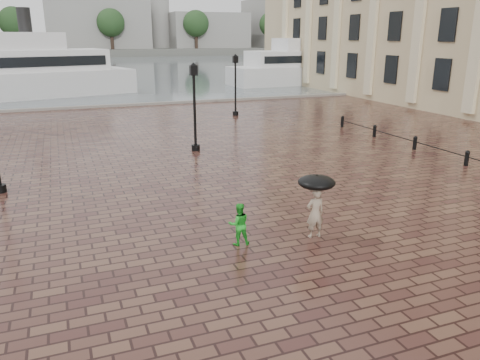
{
  "coord_description": "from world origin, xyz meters",
  "views": [
    {
      "loc": [
        -3.49,
        -9.44,
        5.82
      ],
      "look_at": [
        1.64,
        3.92,
        1.4
      ],
      "focal_mm": 35.0,
      "sensor_mm": 36.0,
      "label": 1
    }
  ],
  "objects_px": {
    "street_lamps": "(98,102)",
    "ferry_far": "(317,65)",
    "child_pedestrian": "(239,224)",
    "adult_pedestrian": "(315,213)"
  },
  "relations": [
    {
      "from": "street_lamps",
      "to": "child_pedestrian",
      "type": "xyz_separation_m",
      "value": [
        2.46,
        -15.28,
        -1.69
      ]
    },
    {
      "from": "street_lamps",
      "to": "child_pedestrian",
      "type": "relative_size",
      "value": 16.87
    },
    {
      "from": "adult_pedestrian",
      "to": "child_pedestrian",
      "type": "distance_m",
      "value": 2.34
    },
    {
      "from": "street_lamps",
      "to": "adult_pedestrian",
      "type": "relative_size",
      "value": 14.0
    },
    {
      "from": "street_lamps",
      "to": "ferry_far",
      "type": "distance_m",
      "value": 39.56
    },
    {
      "from": "child_pedestrian",
      "to": "adult_pedestrian",
      "type": "bearing_deg",
      "value": 179.81
    },
    {
      "from": "child_pedestrian",
      "to": "ferry_far",
      "type": "xyz_separation_m",
      "value": [
        26.76,
        41.95,
        1.64
      ]
    },
    {
      "from": "adult_pedestrian",
      "to": "ferry_far",
      "type": "bearing_deg",
      "value": -116.34
    },
    {
      "from": "adult_pedestrian",
      "to": "child_pedestrian",
      "type": "xyz_separation_m",
      "value": [
        -2.31,
        0.32,
        -0.13
      ]
    },
    {
      "from": "street_lamps",
      "to": "adult_pedestrian",
      "type": "xyz_separation_m",
      "value": [
        4.77,
        -15.6,
        -1.56
      ]
    }
  ]
}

